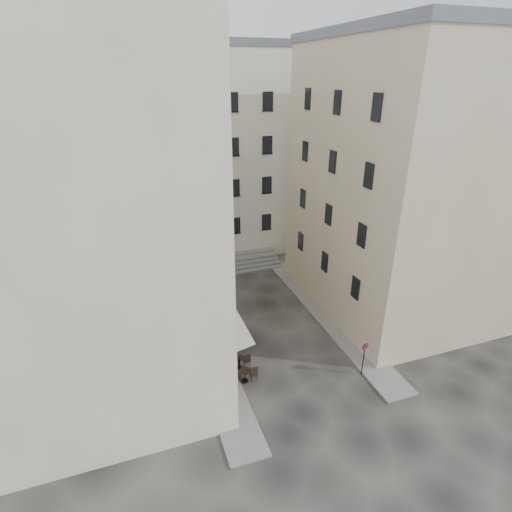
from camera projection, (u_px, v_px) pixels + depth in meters
name	position (u px, v px, depth m)	size (l,w,h in m)	color
ground	(284.00, 351.00, 25.39)	(90.00, 90.00, 0.00)	black
sidewalk_left	(201.00, 329.00, 27.46)	(2.00, 22.00, 0.12)	slate
sidewalk_right	(324.00, 313.00, 29.28)	(2.00, 18.00, 0.12)	slate
building_left	(79.00, 196.00, 20.55)	(12.20, 16.20, 20.60)	beige
building_right	(408.00, 181.00, 27.65)	(12.20, 14.20, 18.60)	tan
building_back	(199.00, 153.00, 37.55)	(18.20, 10.20, 18.60)	beige
cafe_storefront	(213.00, 330.00, 24.18)	(1.74, 7.30, 3.50)	#4C0F0A
stone_steps	(230.00, 264.00, 36.03)	(9.00, 3.15, 0.80)	#5F5C5A
bollard_near	(239.00, 365.00, 23.34)	(0.12, 0.12, 0.98)	black
bollard_mid	(224.00, 332.00, 26.35)	(0.12, 0.12, 0.98)	black
bollard_far	(212.00, 305.00, 29.36)	(0.12, 0.12, 0.98)	black
no_parking_sign	(364.00, 352.00, 22.67)	(0.52, 0.16, 2.32)	black
bistro_table_a	(245.00, 374.00, 22.65)	(1.41, 0.66, 0.99)	black
bistro_table_b	(238.00, 361.00, 23.68)	(1.39, 0.65, 0.97)	black
bistro_table_c	(231.00, 336.00, 26.02)	(1.33, 0.62, 0.93)	black
bistro_table_d	(226.00, 327.00, 26.93)	(1.27, 0.60, 0.90)	black
bistro_table_e	(218.00, 320.00, 27.82)	(1.15, 0.54, 0.81)	black
pedestrian	(224.00, 317.00, 27.37)	(0.62, 0.41, 1.71)	black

